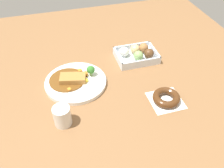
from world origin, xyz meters
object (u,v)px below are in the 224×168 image
chocolate_ring_donut (166,98)px  donut_box (137,54)px  coffee_mug (62,116)px  curry_plate (75,81)px

chocolate_ring_donut → donut_box: bearing=-88.1°
chocolate_ring_donut → coffee_mug: bearing=0.3°
chocolate_ring_donut → coffee_mug: 0.43m
curry_plate → donut_box: 0.36m
donut_box → coffee_mug: coffee_mug is taller
donut_box → chocolate_ring_donut: (-0.01, 0.32, -0.01)m
donut_box → coffee_mug: 0.53m
donut_box → chocolate_ring_donut: donut_box is taller
donut_box → chocolate_ring_donut: bearing=91.9°
curry_plate → chocolate_ring_donut: (-0.35, 0.21, 0.00)m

